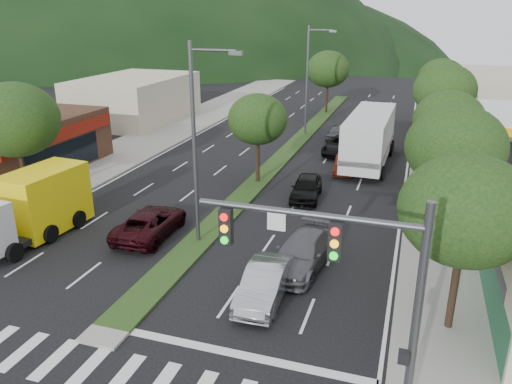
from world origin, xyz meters
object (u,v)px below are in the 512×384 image
(tree_r_b, at_px, (455,147))
(tree_r_e, at_px, (441,79))
(tree_med_far, at_px, (328,69))
(sedan_silver, at_px, (265,283))
(suv_maroon, at_px, (150,223))
(motorhome, at_px, (369,137))
(tree_med_near, at_px, (258,119))
(car_queue_d, at_px, (342,145))
(car_queue_a, at_px, (306,188))
(car_queue_c, at_px, (344,165))
(car_queue_e, at_px, (338,132))
(car_queue_b, at_px, (302,252))
(traffic_signal, at_px, (358,279))
(tree_l_a, at_px, (15,120))
(streetlight_near, at_px, (198,137))
(streetlight_mid, at_px, (309,75))
(tree_r_a, at_px, (466,210))
(tree_r_d, at_px, (445,90))
(box_truck, at_px, (34,208))
(tree_r_c, at_px, (449,120))

(tree_r_b, xyz_separation_m, tree_r_e, (0.00, 28.00, -0.14))
(tree_med_far, bearing_deg, sedan_silver, -83.12)
(suv_maroon, xyz_separation_m, motorhome, (9.51, 16.95, 1.38))
(tree_med_near, height_order, car_queue_d, tree_med_near)
(car_queue_a, height_order, car_queue_c, car_queue_a)
(motorhome, bearing_deg, car_queue_e, 117.37)
(tree_r_b, bearing_deg, tree_med_far, 110.56)
(car_queue_d, bearing_deg, car_queue_b, -79.79)
(traffic_signal, height_order, tree_l_a, tree_l_a)
(tree_l_a, bearing_deg, motorhome, 37.71)
(tree_med_far, height_order, car_queue_a, tree_med_far)
(tree_r_b, distance_m, tree_r_e, 28.00)
(streetlight_near, distance_m, streetlight_mid, 25.00)
(streetlight_near, bearing_deg, motorhome, 68.74)
(tree_r_a, relative_size, tree_med_near, 1.10)
(tree_med_near, height_order, sedan_silver, tree_med_near)
(tree_r_d, distance_m, car_queue_d, 9.22)
(streetlight_near, distance_m, sedan_silver, 7.87)
(car_queue_d, bearing_deg, tree_r_d, 28.19)
(tree_r_b, height_order, box_truck, tree_r_b)
(tree_r_a, relative_size, streetlight_near, 0.66)
(traffic_signal, bearing_deg, car_queue_b, 111.22)
(suv_maroon, distance_m, box_truck, 6.06)
(traffic_signal, distance_m, suv_maroon, 15.61)
(tree_r_e, xyz_separation_m, motorhome, (-5.22, -15.09, -2.79))
(tree_r_d, relative_size, car_queue_d, 1.34)
(tree_r_a, xyz_separation_m, motorhome, (-5.22, 20.91, -2.71))
(tree_r_d, xyz_separation_m, tree_med_near, (-12.00, -12.00, -0.75))
(tree_r_e, relative_size, tree_med_far, 0.97)
(tree_r_a, relative_size, tree_r_b, 0.96)
(tree_med_far, relative_size, car_queue_c, 1.87)
(tree_r_c, relative_size, car_queue_c, 1.74)
(car_queue_c, bearing_deg, tree_r_b, -59.72)
(tree_med_near, xyz_separation_m, suv_maroon, (-2.72, -10.04, -3.70))
(tree_r_e, height_order, streetlight_near, streetlight_near)
(tree_r_a, relative_size, streetlight_mid, 0.66)
(tree_r_a, height_order, tree_r_b, tree_r_b)
(tree_r_d, height_order, tree_l_a, tree_l_a)
(tree_r_d, height_order, car_queue_d, tree_r_d)
(suv_maroon, bearing_deg, tree_r_e, -116.90)
(tree_r_e, distance_m, streetlight_near, 34.11)
(traffic_signal, relative_size, tree_med_far, 1.01)
(tree_r_c, xyz_separation_m, tree_med_far, (-12.00, 24.00, 0.26))
(tree_r_e, xyz_separation_m, box_truck, (-20.40, -33.95, -3.27))
(streetlight_mid, distance_m, box_truck, 28.57)
(tree_r_e, relative_size, box_truck, 0.94)
(traffic_signal, height_order, car_queue_c, traffic_signal)
(tree_l_a, distance_m, suv_maroon, 10.94)
(tree_r_a, xyz_separation_m, car_queue_a, (-8.09, 11.91, -4.09))
(tree_med_far, relative_size, tree_l_a, 0.96)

